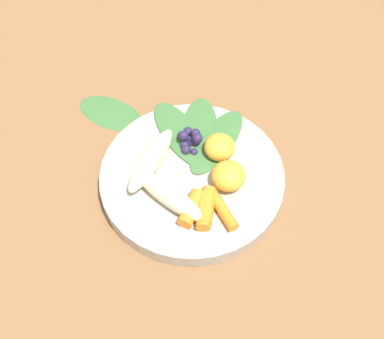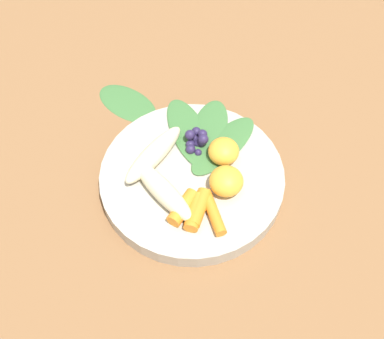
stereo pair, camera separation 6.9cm
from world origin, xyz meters
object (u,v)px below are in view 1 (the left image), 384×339
object	(u,v)px
bowl	(192,179)
kale_leaf_stray	(110,112)
banana_peeled_left	(169,195)
orange_segment_near	(220,147)
banana_peeled_right	(151,160)

from	to	relation	value
bowl	kale_leaf_stray	bearing A→B (deg)	-149.05
bowl	banana_peeled_left	world-z (taller)	banana_peeled_left
bowl	orange_segment_near	xyz separation A→B (m)	(-0.02, 0.04, 0.03)
banana_peeled_left	orange_segment_near	distance (m)	0.10
bowl	banana_peeled_right	xyz separation A→B (m)	(-0.03, -0.05, 0.03)
orange_segment_near	kale_leaf_stray	distance (m)	0.19
banana_peeled_right	bowl	bearing A→B (deg)	103.05
bowl	banana_peeled_left	bearing A→B (deg)	-48.56
bowl	orange_segment_near	distance (m)	0.06
banana_peeled_left	banana_peeled_right	xyz separation A→B (m)	(-0.06, -0.01, 0.00)
banana_peeled_left	kale_leaf_stray	xyz separation A→B (m)	(-0.19, -0.05, -0.04)
bowl	kale_leaf_stray	world-z (taller)	bowl
orange_segment_near	bowl	bearing A→B (deg)	-61.87
bowl	kale_leaf_stray	size ratio (longest dim) A/B	2.35
kale_leaf_stray	banana_peeled_left	bearing A→B (deg)	146.79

